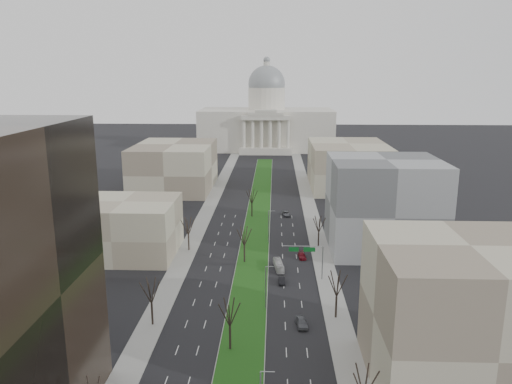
% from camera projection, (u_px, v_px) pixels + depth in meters
% --- Properties ---
extents(ground, '(600.00, 600.00, 0.00)m').
position_uv_depth(ground, '(258.00, 217.00, 162.17)').
color(ground, black).
rests_on(ground, ground).
extents(median, '(8.00, 222.03, 0.20)m').
position_uv_depth(median, '(258.00, 218.00, 161.16)').
color(median, '#999993').
rests_on(median, ground).
extents(sidewalk_left, '(5.00, 330.00, 0.15)m').
position_uv_depth(sidewalk_left, '(192.00, 241.00, 138.51)').
color(sidewalk_left, gray).
rests_on(sidewalk_left, ground).
extents(sidewalk_right, '(5.00, 330.00, 0.15)m').
position_uv_depth(sidewalk_right, '(318.00, 243.00, 137.21)').
color(sidewalk_right, gray).
rests_on(sidewalk_right, ground).
extents(capitol, '(80.00, 46.00, 55.00)m').
position_uv_depth(capitol, '(266.00, 122.00, 303.72)').
color(capitol, beige).
rests_on(capitol, ground).
extents(building_beige_left, '(26.00, 22.00, 14.00)m').
position_uv_depth(building_beige_left, '(125.00, 228.00, 127.75)').
color(building_beige_left, '#9E937A').
rests_on(building_beige_left, ground).
extents(building_tan_right, '(26.00, 24.00, 22.00)m').
position_uv_depth(building_tan_right, '(463.00, 317.00, 72.88)').
color(building_tan_right, gray).
rests_on(building_tan_right, ground).
extents(building_grey_right, '(28.00, 26.00, 24.00)m').
position_uv_depth(building_grey_right, '(384.00, 205.00, 130.91)').
color(building_grey_right, slate).
rests_on(building_grey_right, ground).
extents(building_far_left, '(30.00, 40.00, 18.00)m').
position_uv_depth(building_far_left, '(174.00, 166.00, 200.23)').
color(building_far_left, gray).
rests_on(building_far_left, ground).
extents(building_far_right, '(30.00, 40.00, 18.00)m').
position_uv_depth(building_far_right, '(348.00, 165.00, 202.50)').
color(building_far_right, '#9E937A').
rests_on(building_far_right, ground).
extents(tree_left_mid, '(5.40, 5.40, 9.72)m').
position_uv_depth(tree_left_mid, '(151.00, 290.00, 91.21)').
color(tree_left_mid, black).
rests_on(tree_left_mid, ground).
extents(tree_left_far, '(5.28, 5.28, 9.50)m').
position_uv_depth(tree_left_far, '(188.00, 226.00, 130.12)').
color(tree_left_far, black).
rests_on(tree_left_far, ground).
extents(tree_right_near, '(5.16, 5.16, 9.29)m').
position_uv_depth(tree_right_near, '(365.00, 381.00, 64.75)').
color(tree_right_near, black).
rests_on(tree_right_near, ground).
extents(tree_right_mid, '(5.52, 5.52, 9.94)m').
position_uv_depth(tree_right_mid, '(337.00, 283.00, 93.79)').
color(tree_right_mid, black).
rests_on(tree_right_mid, ground).
extents(tree_right_far, '(5.04, 5.04, 9.07)m').
position_uv_depth(tree_right_far, '(319.00, 224.00, 132.80)').
color(tree_right_far, black).
rests_on(tree_right_far, ground).
extents(tree_median_a, '(5.40, 5.40, 9.72)m').
position_uv_depth(tree_median_a, '(230.00, 312.00, 82.88)').
color(tree_median_a, black).
rests_on(tree_median_a, ground).
extents(tree_median_b, '(5.40, 5.40, 9.72)m').
position_uv_depth(tree_median_b, '(244.00, 235.00, 121.74)').
color(tree_median_b, black).
rests_on(tree_median_b, ground).
extents(tree_median_c, '(5.40, 5.40, 9.72)m').
position_uv_depth(tree_median_c, '(252.00, 196.00, 160.61)').
color(tree_median_c, black).
rests_on(tree_median_c, ground).
extents(streetlamp_median_b, '(1.90, 0.20, 9.16)m').
position_uv_depth(streetlamp_median_b, '(266.00, 287.00, 97.75)').
color(streetlamp_median_b, gray).
rests_on(streetlamp_median_b, ground).
extents(streetlamp_median_c, '(1.90, 0.20, 9.16)m').
position_uv_depth(streetlamp_median_c, '(269.00, 226.00, 136.62)').
color(streetlamp_median_c, gray).
rests_on(streetlamp_median_c, ground).
extents(mast_arm_signs, '(9.12, 0.24, 8.09)m').
position_uv_depth(mast_arm_signs, '(311.00, 254.00, 111.69)').
color(mast_arm_signs, gray).
rests_on(mast_arm_signs, ground).
extents(car_grey_near, '(2.44, 4.92, 1.61)m').
position_uv_depth(car_grey_near, '(302.00, 322.00, 92.17)').
color(car_grey_near, '#53555C').
rests_on(car_grey_near, ground).
extents(car_black, '(1.46, 4.09, 1.34)m').
position_uv_depth(car_black, '(282.00, 280.00, 111.14)').
color(car_black, black).
rests_on(car_black, ground).
extents(car_red, '(2.16, 4.54, 1.28)m').
position_uv_depth(car_red, '(302.00, 256.00, 126.11)').
color(car_red, maroon).
rests_on(car_red, ground).
extents(car_grey_far, '(2.76, 5.14, 1.37)m').
position_uv_depth(car_grey_far, '(286.00, 214.00, 163.49)').
color(car_grey_far, '#55575D').
rests_on(car_grey_far, ground).
extents(box_van, '(2.67, 7.43, 2.02)m').
position_uv_depth(box_van, '(279.00, 265.00, 118.84)').
color(box_van, silver).
rests_on(box_van, ground).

